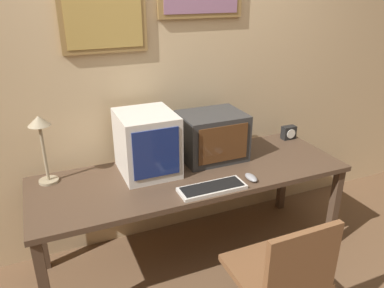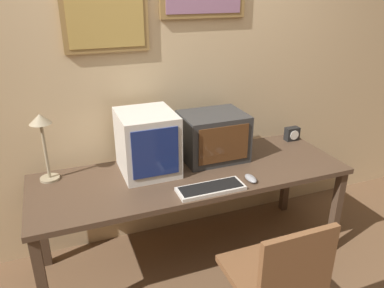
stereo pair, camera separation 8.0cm
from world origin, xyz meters
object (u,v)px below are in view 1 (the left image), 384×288
at_px(desk_clock, 289,133).
at_px(office_chair, 279,287).
at_px(monitor_left, 147,143).
at_px(mouse_near_keyboard, 251,177).
at_px(keyboard_main, 212,188).
at_px(monitor_right, 212,136).
at_px(desk_lamp, 41,134).

height_order(desk_clock, office_chair, office_chair).
relative_size(monitor_left, mouse_near_keyboard, 3.49).
relative_size(keyboard_main, desk_clock, 3.73).
height_order(monitor_right, desk_clock, monitor_right).
relative_size(mouse_near_keyboard, office_chair, 0.14).
height_order(monitor_left, mouse_near_keyboard, monitor_left).
distance_m(monitor_left, keyboard_main, 0.53).
bearing_deg(monitor_right, office_chair, -93.24).
xyz_separation_m(monitor_right, desk_clock, (0.74, 0.08, -0.12)).
relative_size(keyboard_main, mouse_near_keyboard, 3.57).
xyz_separation_m(monitor_left, office_chair, (0.44, -0.95, -0.57)).
height_order(keyboard_main, office_chair, office_chair).
xyz_separation_m(desk_clock, office_chair, (-0.80, -1.05, -0.42)).
bearing_deg(desk_clock, office_chair, -127.12).
bearing_deg(keyboard_main, mouse_near_keyboard, 3.51).
bearing_deg(office_chair, monitor_left, 114.93).
bearing_deg(monitor_right, keyboard_main, -115.49).
bearing_deg(desk_lamp, keyboard_main, -28.80).
bearing_deg(desk_lamp, monitor_right, -3.93).
relative_size(monitor_left, monitor_right, 0.93).
xyz_separation_m(monitor_right, mouse_near_keyboard, (0.09, -0.41, -0.15)).
distance_m(monitor_right, keyboard_main, 0.50).
relative_size(monitor_right, desk_clock, 3.94).
height_order(mouse_near_keyboard, desk_lamp, desk_lamp).
bearing_deg(desk_clock, monitor_left, -175.08).
relative_size(keyboard_main, office_chair, 0.51).
bearing_deg(keyboard_main, office_chair, -74.63).
bearing_deg(keyboard_main, monitor_right, 64.51).
distance_m(monitor_left, desk_lamp, 0.66).
relative_size(desk_lamp, office_chair, 0.54).
xyz_separation_m(monitor_left, mouse_near_keyboard, (0.58, -0.38, -0.19)).
xyz_separation_m(keyboard_main, office_chair, (0.15, -0.55, -0.37)).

